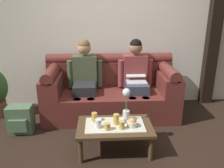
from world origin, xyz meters
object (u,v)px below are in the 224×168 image
(person_left, at_px, (85,76))
(cup_far_left, at_px, (122,125))
(cup_far_center, at_px, (94,117))
(cup_far_right, at_px, (98,124))
(coffee_table, at_px, (115,128))
(flower_vase, at_px, (126,104))
(backpack_left, at_px, (21,119))
(couch, at_px, (110,92))
(cup_near_left, at_px, (116,119))
(person_right, at_px, (136,75))
(cup_near_right, at_px, (107,126))
(snack_bowl, at_px, (132,123))

(person_left, distance_m, cup_far_left, 1.28)
(cup_far_center, bearing_deg, cup_far_right, -73.89)
(coffee_table, xyz_separation_m, flower_vase, (0.15, 0.10, 0.27))
(coffee_table, xyz_separation_m, backpack_left, (-1.30, 0.51, -0.11))
(person_left, distance_m, cup_far_center, 0.99)
(couch, distance_m, cup_far_center, 0.98)
(cup_near_left, xyz_separation_m, backpack_left, (-1.31, 0.50, -0.22))
(cup_far_right, xyz_separation_m, backpack_left, (-1.10, 0.58, -0.21))
(person_right, distance_m, cup_near_left, 1.13)
(cup_near_right, bearing_deg, person_right, 66.70)
(coffee_table, relative_size, cup_far_center, 8.27)
(person_right, bearing_deg, backpack_left, -162.58)
(cup_near_left, distance_m, backpack_left, 1.43)
(flower_vase, bearing_deg, person_right, 74.66)
(couch, xyz_separation_m, cup_far_center, (-0.25, -0.95, 0.04))
(coffee_table, xyz_separation_m, cup_far_right, (-0.20, -0.06, 0.11))
(flower_vase, height_order, snack_bowl, flower_vase)
(person_left, relative_size, cup_far_left, 12.85)
(couch, relative_size, coffee_table, 2.29)
(cup_far_left, xyz_separation_m, cup_far_right, (-0.27, 0.04, 0.00))
(person_right, xyz_separation_m, cup_far_right, (-0.60, -1.11, -0.25))
(cup_near_left, bearing_deg, snack_bowl, -19.73)
(couch, relative_size, backpack_left, 5.28)
(cup_far_left, relative_size, cup_far_right, 0.91)
(flower_vase, bearing_deg, couch, 98.92)
(couch, height_order, person_right, person_right)
(cup_near_left, xyz_separation_m, cup_far_center, (-0.26, 0.09, -0.01))
(snack_bowl, bearing_deg, flower_vase, 108.42)
(cup_far_right, bearing_deg, coffee_table, 18.20)
(cup_near_left, height_order, cup_far_center, cup_near_left)
(person_left, xyz_separation_m, cup_far_right, (0.21, -1.11, -0.25))
(person_right, distance_m, backpack_left, 1.85)
(couch, bearing_deg, cup_near_left, -89.04)
(couch, bearing_deg, cup_near_right, -94.60)
(person_right, relative_size, cup_far_left, 12.85)
(cup_near_right, distance_m, cup_far_left, 0.17)
(person_left, bearing_deg, backpack_left, -148.99)
(cup_near_right, distance_m, cup_far_center, 0.27)
(snack_bowl, bearing_deg, cup_near_right, -168.70)
(backpack_left, bearing_deg, cup_far_center, -21.27)
(backpack_left, bearing_deg, cup_near_left, -20.91)
(backpack_left, bearing_deg, flower_vase, -15.74)
(cup_far_left, bearing_deg, cup_far_center, 146.81)
(cup_near_right, bearing_deg, couch, 85.40)
(cup_near_right, bearing_deg, snack_bowl, 11.30)
(couch, xyz_separation_m, coffee_table, (-0.00, -1.05, -0.07))
(couch, relative_size, snack_bowl, 17.03)
(person_right, xyz_separation_m, coffee_table, (-0.41, -1.05, -0.36))
(cup_far_right, bearing_deg, flower_vase, 26.16)
(couch, height_order, cup_far_left, couch)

